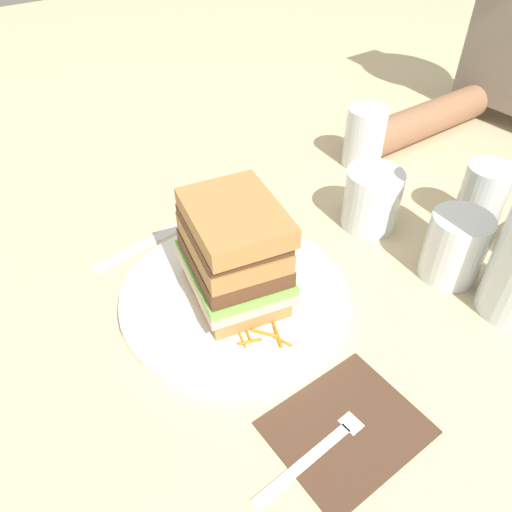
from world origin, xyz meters
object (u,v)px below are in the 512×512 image
Objects in this scene: napkin_dark at (347,427)px; empty_tumbler_0 at (372,199)px; sandwich at (234,253)px; fork at (330,440)px; knife at (156,238)px; empty_tumbler_2 at (482,197)px; empty_tumbler_1 at (364,137)px; juice_glass at (453,251)px; main_plate at (235,297)px.

empty_tumbler_0 is at bearing 131.06° from napkin_dark.
empty_tumbler_0 is at bearing 94.49° from sandwich.
fork is 0.83× the size of knife.
empty_tumbler_1 is at bearing -178.30° from empty_tumbler_2.
empty_tumbler_2 is at bearing 78.75° from sandwich.
fork is at bearing -8.55° from sandwich.
empty_tumbler_1 is (-0.34, 0.35, 0.05)m from napkin_dark.
sandwich reaches higher than empty_tumbler_2.
napkin_dark is 1.59× the size of juice_glass.
sandwich is at bearing -67.57° from empty_tumbler_1.
napkin_dark is at bearing -48.94° from empty_tumbler_0.
main_plate is 0.07m from sandwich.
knife is at bearing -119.08° from empty_tumbler_0.
fork is 1.80× the size of empty_tumbler_2.
sandwich is at bearing -101.25° from empty_tumbler_2.
napkin_dark and knife have the same top height.
empty_tumbler_0 is 0.89× the size of empty_tumbler_2.
juice_glass is at bearing -22.46° from empty_tumbler_1.
sandwich reaches higher than fork.
knife is (-0.36, 0.01, -0.00)m from fork.
juice_glass is (-0.08, 0.27, 0.03)m from fork.
fork is 0.34m from empty_tumbler_0.
empty_tumbler_2 reaches higher than main_plate.
main_plate is 0.19m from napkin_dark.
napkin_dark is 0.26m from juice_glass.
empty_tumbler_0 is (-0.02, 0.24, -0.04)m from sandwich.
empty_tumbler_2 is at bearing 108.85° from napkin_dark.
main_plate is 0.20m from fork.
empty_tumbler_1 reaches higher than main_plate.
empty_tumbler_1 is at bearing 131.92° from fork.
juice_glass is at bearing 2.25° from empty_tumbler_0.
knife is at bearing -92.91° from empty_tumbler_1.
juice_glass is (-0.08, 0.25, 0.04)m from napkin_dark.
empty_tumbler_2 reaches higher than fork.
empty_tumbler_1 is at bearing 138.38° from empty_tumbler_0.
sandwich reaches higher than main_plate.
napkin_dark is 0.38m from empty_tumbler_2.
main_plate is 0.24m from empty_tumbler_0.
knife is at bearing -136.20° from juice_glass.
empty_tumbler_0 reaches higher than main_plate.
fork is 0.40m from empty_tumbler_2.
sandwich is 0.38m from empty_tumbler_1.
sandwich reaches higher than napkin_dark.
fork is (0.19, -0.03, -0.07)m from sandwich.
sandwich is 0.24m from empty_tumbler_0.
sandwich is (0.00, 0.00, 0.07)m from main_plate.
fork is (0.00, -0.02, 0.00)m from napkin_dark.
sandwich is at bearing 171.45° from fork.
empty_tumbler_1 reaches higher than empty_tumbler_2.
fork is at bearing -48.08° from empty_tumbler_1.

